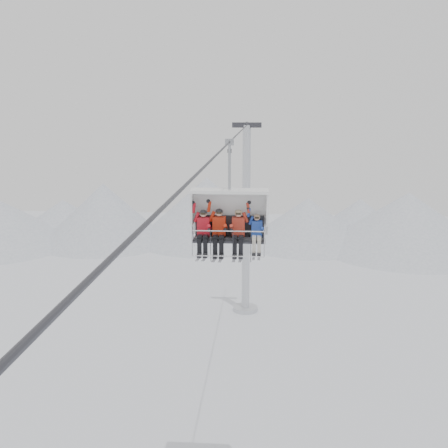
# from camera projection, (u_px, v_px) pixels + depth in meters

# --- Properties ---
(ridgeline) EXTENTS (72.00, 21.00, 7.00)m
(ridgeline) POSITION_uv_depth(u_px,v_px,m) (237.00, 219.00, 59.86)
(ridgeline) COLOR silver
(ridgeline) RESTS_ON ground
(lift_tower_right) EXTENTS (2.00, 1.80, 13.48)m
(lift_tower_right) POSITION_uv_depth(u_px,v_px,m) (246.00, 233.00, 39.57)
(lift_tower_right) COLOR #BABDC2
(lift_tower_right) RESTS_ON ground
(haul_cable) EXTENTS (0.06, 50.00, 0.06)m
(haul_cable) POSITION_uv_depth(u_px,v_px,m) (224.00, 147.00, 16.56)
(haul_cable) COLOR #313136
(haul_cable) RESTS_ON lift_tower_left
(chairlift_carrier) EXTENTS (2.72, 1.17, 3.98)m
(chairlift_carrier) POSITION_uv_depth(u_px,v_px,m) (230.00, 215.00, 19.82)
(chairlift_carrier) COLOR black
(chairlift_carrier) RESTS_ON haul_cable
(skier_far_left) EXTENTS (0.43, 1.69, 1.71)m
(skier_far_left) POSITION_uv_depth(u_px,v_px,m) (203.00, 230.00, 19.69)
(skier_far_left) COLOR red
(skier_far_left) RESTS_ON chairlift_carrier
(skier_center_left) EXTENTS (0.46, 1.69, 1.78)m
(skier_center_left) POSITION_uv_depth(u_px,v_px,m) (219.00, 230.00, 19.65)
(skier_center_left) COLOR red
(skier_center_left) RESTS_ON chairlift_carrier
(skier_center_right) EXTENTS (0.44, 1.69, 1.75)m
(skier_center_right) POSITION_uv_depth(u_px,v_px,m) (238.00, 230.00, 19.60)
(skier_center_right) COLOR #BB3322
(skier_center_right) RESTS_ON chairlift_carrier
(skier_far_right) EXTENTS (0.37, 1.69, 1.51)m
(skier_far_right) POSITION_uv_depth(u_px,v_px,m) (257.00, 233.00, 19.55)
(skier_far_right) COLOR #2345AC
(skier_far_right) RESTS_ON chairlift_carrier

